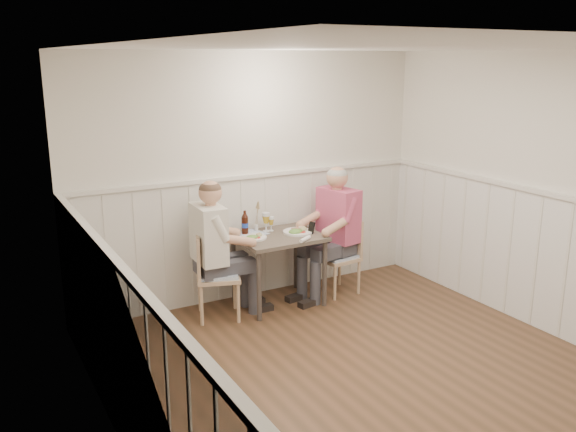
% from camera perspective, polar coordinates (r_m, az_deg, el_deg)
% --- Properties ---
extents(ground_plane, '(4.50, 4.50, 0.00)m').
position_cam_1_polar(ground_plane, '(5.12, 8.40, -15.18)').
color(ground_plane, '#4B3420').
extents(room_shell, '(4.04, 4.54, 2.60)m').
position_cam_1_polar(room_shell, '(4.56, 9.10, 1.63)').
color(room_shell, white).
rests_on(room_shell, ground).
extents(wainscot, '(4.00, 4.49, 1.34)m').
position_cam_1_polar(wainscot, '(5.33, 4.17, -5.62)').
color(wainscot, beige).
rests_on(wainscot, ground).
extents(dining_table, '(0.86, 0.70, 0.75)m').
position_cam_1_polar(dining_table, '(6.33, -0.89, -2.72)').
color(dining_table, '#4D443A').
rests_on(dining_table, ground).
extents(chair_right, '(0.42, 0.42, 0.83)m').
position_cam_1_polar(chair_right, '(6.73, 5.02, -3.46)').
color(chair_right, tan).
rests_on(chair_right, ground).
extents(chair_left, '(0.53, 0.53, 0.88)m').
position_cam_1_polar(chair_left, '(6.08, -7.09, -5.22)').
color(chair_left, tan).
rests_on(chair_left, ground).
extents(man_in_pink, '(0.72, 0.52, 1.44)m').
position_cam_1_polar(man_in_pink, '(6.65, 4.42, -2.28)').
color(man_in_pink, '#3F3F47').
rests_on(man_in_pink, ground).
extents(diner_cream, '(0.66, 0.46, 1.42)m').
position_cam_1_polar(diner_cream, '(6.05, -6.97, -4.13)').
color(diner_cream, '#3F3F47').
rests_on(diner_cream, ground).
extents(plate_man, '(0.31, 0.31, 0.08)m').
position_cam_1_polar(plate_man, '(6.36, 0.88, -1.40)').
color(plate_man, white).
rests_on(plate_man, dining_table).
extents(plate_diner, '(0.26, 0.26, 0.06)m').
position_cam_1_polar(plate_diner, '(6.17, -3.25, -1.96)').
color(plate_diner, white).
rests_on(plate_diner, dining_table).
extents(beer_glass_a, '(0.06, 0.06, 0.15)m').
position_cam_1_polar(beer_glass_a, '(6.43, -1.59, -0.51)').
color(beer_glass_a, silver).
rests_on(beer_glass_a, dining_table).
extents(beer_glass_b, '(0.08, 0.08, 0.20)m').
position_cam_1_polar(beer_glass_b, '(6.40, -2.07, -0.27)').
color(beer_glass_b, silver).
rests_on(beer_glass_b, dining_table).
extents(beer_bottle, '(0.07, 0.07, 0.25)m').
position_cam_1_polar(beer_bottle, '(6.32, -4.05, -0.73)').
color(beer_bottle, black).
rests_on(beer_bottle, dining_table).
extents(rolled_napkin, '(0.17, 0.12, 0.04)m').
position_cam_1_polar(rolled_napkin, '(6.10, 1.62, -2.17)').
color(rolled_napkin, white).
rests_on(rolled_napkin, dining_table).
extents(grass_vase, '(0.04, 0.04, 0.34)m').
position_cam_1_polar(grass_vase, '(6.41, -2.99, -0.11)').
color(grass_vase, silver).
rests_on(grass_vase, dining_table).
extents(gingham_mat, '(0.41, 0.37, 0.01)m').
position_cam_1_polar(gingham_mat, '(6.32, -3.62, -1.75)').
color(gingham_mat, '#6A87B5').
rests_on(gingham_mat, dining_table).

